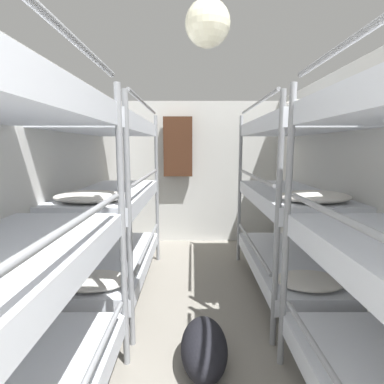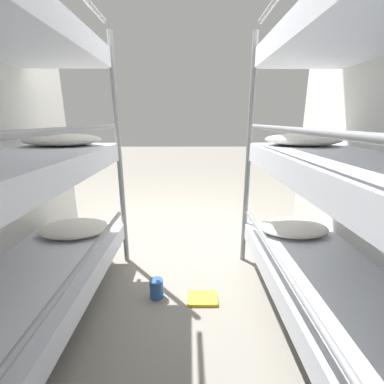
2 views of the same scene
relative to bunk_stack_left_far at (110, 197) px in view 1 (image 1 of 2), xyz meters
name	(u,v)px [view 1 (image 1 of 2)]	position (x,y,z in m)	size (l,w,h in m)	color
wall_left	(28,203)	(-0.39, -0.78, 0.08)	(0.06, 5.28, 2.23)	silver
wall_right	(375,203)	(2.18, -0.78, 0.08)	(0.06, 5.28, 2.23)	silver
wall_back	(196,173)	(0.89, 1.83, 0.08)	(2.63, 0.06, 2.23)	silver
bunk_stack_left_far	(110,197)	(0.00, 0.00, 0.00)	(0.73, 1.81, 1.96)	gray
bunk_stack_right_far	(288,197)	(1.79, 0.00, 0.00)	(0.73, 1.81, 1.96)	gray
duffel_bag	(204,348)	(0.90, -1.09, -0.87)	(0.32, 0.57, 0.32)	black
hanging_coat	(177,147)	(0.60, 1.68, 0.50)	(0.44, 0.12, 0.90)	#472819
ceiling_light	(206,24)	(0.89, -1.27, 1.14)	(0.24, 0.24, 0.24)	#F4EFCC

